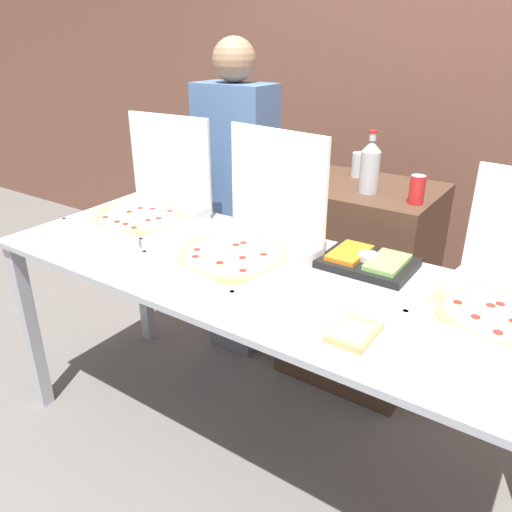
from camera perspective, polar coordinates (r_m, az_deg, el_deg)
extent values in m
plane|color=slate|center=(2.41, 0.00, -20.83)|extent=(16.00, 16.00, 0.00)
cube|color=brown|center=(3.27, 18.01, 17.65)|extent=(10.00, 0.06, 2.80)
cube|color=#A8AAB2|center=(1.90, 0.00, -1.72)|extent=(2.19, 0.82, 0.02)
cube|color=#A8AAB2|center=(2.60, -24.39, -7.60)|extent=(0.06, 0.06, 0.86)
cube|color=#A8AAB2|center=(2.97, -12.76, -1.95)|extent=(0.06, 0.06, 0.86)
cube|color=silver|center=(1.92, -2.66, -0.68)|extent=(0.55, 0.55, 0.02)
cube|color=silver|center=(1.77, -8.11, -2.13)|extent=(0.48, 0.09, 0.04)
cube|color=silver|center=(2.07, -7.27, 1.94)|extent=(0.09, 0.48, 0.04)
cube|color=silver|center=(1.76, 2.72, -1.97)|extent=(0.09, 0.48, 0.04)
cube|color=silver|center=(2.01, 2.36, 7.80)|extent=(0.48, 0.09, 0.46)
cylinder|color=tan|center=(1.91, -2.67, -0.16)|extent=(0.43, 0.43, 0.02)
cylinder|color=beige|center=(1.91, -2.67, 0.14)|extent=(0.37, 0.37, 0.00)
cylinder|color=maroon|center=(1.88, -1.56, -0.18)|extent=(0.03, 0.03, 0.00)
cylinder|color=maroon|center=(1.90, 0.87, 0.20)|extent=(0.03, 0.03, 0.00)
cylinder|color=maroon|center=(2.01, -1.46, 1.54)|extent=(0.03, 0.03, 0.00)
cylinder|color=maroon|center=(1.99, -2.32, 1.30)|extent=(0.03, 0.03, 0.00)
cylinder|color=maroon|center=(1.96, -6.77, 0.75)|extent=(0.03, 0.03, 0.00)
cylinder|color=maroon|center=(1.90, -6.93, -0.05)|extent=(0.03, 0.03, 0.00)
cylinder|color=maroon|center=(1.84, -4.18, -0.77)|extent=(0.03, 0.03, 0.00)
cylinder|color=maroon|center=(1.78, -1.52, -1.65)|extent=(0.03, 0.03, 0.00)
cube|color=silver|center=(1.70, 26.08, -6.90)|extent=(0.49, 0.49, 0.02)
cube|color=silver|center=(1.51, 23.76, -9.12)|extent=(0.43, 0.08, 0.04)
cube|color=silver|center=(1.74, 19.83, -3.92)|extent=(0.08, 0.43, 0.04)
cylinder|color=tan|center=(1.69, 26.20, -6.34)|extent=(0.38, 0.38, 0.02)
cylinder|color=beige|center=(1.68, 26.27, -6.02)|extent=(0.33, 0.33, 0.00)
cylinder|color=maroon|center=(1.74, 26.14, -4.93)|extent=(0.03, 0.03, 0.00)
cylinder|color=maroon|center=(1.72, 25.25, -5.12)|extent=(0.03, 0.03, 0.00)
cylinder|color=maroon|center=(1.69, 22.05, -4.92)|extent=(0.03, 0.03, 0.00)
cylinder|color=maroon|center=(1.63, 23.81, -6.38)|extent=(0.03, 0.03, 0.00)
cylinder|color=maroon|center=(1.58, 25.92, -7.85)|extent=(0.03, 0.03, 0.00)
cube|color=silver|center=(2.38, -13.19, 3.71)|extent=(0.50, 0.50, 0.02)
cube|color=silver|center=(2.23, -17.27, 2.61)|extent=(0.47, 0.04, 0.04)
cube|color=silver|center=(2.53, -17.03, 5.20)|extent=(0.04, 0.47, 0.04)
cube|color=silver|center=(2.23, -8.97, 3.44)|extent=(0.04, 0.47, 0.04)
cube|color=silver|center=(2.49, -9.80, 10.52)|extent=(0.47, 0.04, 0.45)
cylinder|color=tan|center=(2.38, -13.23, 4.14)|extent=(0.42, 0.42, 0.02)
cylinder|color=beige|center=(2.37, -13.26, 4.39)|extent=(0.36, 0.36, 0.00)
cylinder|color=maroon|center=(2.31, -12.25, 4.03)|extent=(0.03, 0.03, 0.00)
cylinder|color=maroon|center=(2.33, -11.07, 4.27)|extent=(0.03, 0.03, 0.00)
cylinder|color=maroon|center=(2.41, -9.83, 5.10)|extent=(0.03, 0.03, 0.00)
cylinder|color=maroon|center=(2.46, -11.72, 5.33)|extent=(0.03, 0.03, 0.00)
cylinder|color=maroon|center=(2.48, -13.09, 5.36)|extent=(0.03, 0.03, 0.00)
cylinder|color=maroon|center=(2.45, -14.31, 4.94)|extent=(0.03, 0.03, 0.00)
cylinder|color=maroon|center=(2.40, -16.85, 4.27)|extent=(0.03, 0.03, 0.00)
cylinder|color=maroon|center=(2.33, -15.61, 3.81)|extent=(0.03, 0.03, 0.00)
cylinder|color=maroon|center=(2.29, -14.67, 3.56)|extent=(0.03, 0.03, 0.00)
cylinder|color=maroon|center=(2.23, -13.76, 3.17)|extent=(0.03, 0.03, 0.00)
cylinder|color=white|center=(1.51, 11.12, -9.00)|extent=(0.22, 0.22, 0.01)
cube|color=tan|center=(1.50, 11.16, -8.59)|extent=(0.12, 0.17, 0.02)
cube|color=beige|center=(1.48, 10.99, -8.42)|extent=(0.09, 0.12, 0.01)
cube|color=black|center=(1.94, 12.64, -0.80)|extent=(0.34, 0.25, 0.03)
cube|color=orange|center=(1.96, 10.65, 0.34)|extent=(0.12, 0.20, 0.02)
cube|color=#8CC65B|center=(1.91, 14.80, -0.71)|extent=(0.12, 0.20, 0.02)
cylinder|color=white|center=(1.93, 12.71, -0.07)|extent=(0.08, 0.08, 0.02)
cube|color=#4C3323|center=(2.65, 11.69, -3.02)|extent=(0.67, 0.57, 1.04)
cylinder|color=#B7BCC1|center=(2.34, 12.84, 9.33)|extent=(0.09, 0.09, 0.19)
cone|color=#B7BCC1|center=(2.32, 13.11, 12.15)|extent=(0.09, 0.09, 0.05)
cylinder|color=#B7BCC1|center=(2.31, 13.21, 13.13)|extent=(0.03, 0.03, 0.03)
cylinder|color=red|center=(2.31, 13.26, 13.66)|extent=(0.04, 0.04, 0.01)
cylinder|color=silver|center=(2.61, 11.60, 10.17)|extent=(0.07, 0.07, 0.12)
cylinder|color=silver|center=(2.60, 11.71, 11.49)|extent=(0.06, 0.06, 0.00)
cylinder|color=red|center=(2.24, 17.92, 7.21)|extent=(0.07, 0.07, 0.12)
cylinder|color=silver|center=(2.22, 18.12, 8.73)|extent=(0.06, 0.06, 0.00)
cube|color=slate|center=(2.85, -2.09, -3.03)|extent=(0.28, 0.20, 0.81)
cube|color=#4C6B99|center=(2.59, -2.34, 11.75)|extent=(0.40, 0.22, 0.67)
sphere|color=#9E7556|center=(2.54, -2.52, 21.53)|extent=(0.21, 0.21, 0.21)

